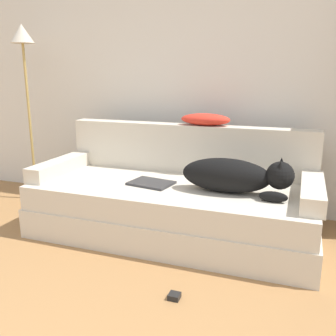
% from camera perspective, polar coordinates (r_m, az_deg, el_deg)
% --- Properties ---
extents(wall_back, '(7.40, 0.06, 2.70)m').
position_cam_1_polar(wall_back, '(3.48, 3.98, 16.24)').
color(wall_back, silver).
rests_on(wall_back, ground_plane).
extents(couch, '(2.14, 0.94, 0.41)m').
position_cam_1_polar(couch, '(2.92, 0.65, -6.37)').
color(couch, beige).
rests_on(couch, ground_plane).
extents(couch_backrest, '(2.10, 0.15, 0.40)m').
position_cam_1_polar(couch_backrest, '(3.17, 3.06, 3.00)').
color(couch_backrest, beige).
rests_on(couch_backrest, couch).
extents(couch_arm_left, '(0.15, 0.75, 0.12)m').
position_cam_1_polar(couch_arm_left, '(3.29, -15.99, 0.29)').
color(couch_arm_left, beige).
rests_on(couch_arm_left, couch).
extents(couch_arm_right, '(0.15, 0.75, 0.12)m').
position_cam_1_polar(couch_arm_right, '(2.68, 21.14, -3.25)').
color(couch_arm_right, beige).
rests_on(couch_arm_right, couch).
extents(dog, '(0.78, 0.27, 0.27)m').
position_cam_1_polar(dog, '(2.66, 10.19, -1.14)').
color(dog, black).
rests_on(dog, couch).
extents(laptop, '(0.35, 0.28, 0.02)m').
position_cam_1_polar(laptop, '(2.85, -2.58, -2.31)').
color(laptop, '#2D2D30').
rests_on(laptop, couch).
extents(throw_pillow, '(0.41, 0.20, 0.10)m').
position_cam_1_polar(throw_pillow, '(3.10, 5.72, 7.38)').
color(throw_pillow, red).
rests_on(throw_pillow, couch_backrest).
extents(floor_lamp, '(0.26, 0.26, 1.66)m').
position_cam_1_polar(floor_lamp, '(3.82, -20.95, 13.87)').
color(floor_lamp, tan).
rests_on(floor_lamp, ground_plane).
extents(power_adapter, '(0.06, 0.06, 0.03)m').
position_cam_1_polar(power_adapter, '(2.22, 0.97, -18.95)').
color(power_adapter, black).
rests_on(power_adapter, ground_plane).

